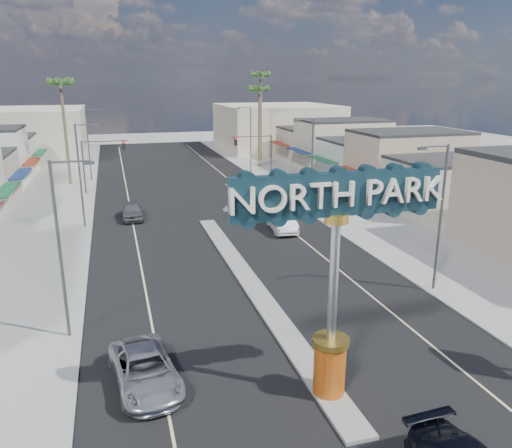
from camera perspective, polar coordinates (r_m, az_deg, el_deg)
ground at (r=46.70m, az=-5.88°, el=0.56°), size 160.00×160.00×0.00m
road at (r=46.69m, az=-5.88°, el=0.57°), size 20.00×120.00×0.01m
median_island at (r=31.89m, az=-0.62°, el=-6.78°), size 1.30×30.00×0.16m
sidewalk_left at (r=46.43m, az=-23.13°, el=-0.71°), size 8.00×120.00×0.12m
sidewalk_right at (r=50.93m, az=9.80°, el=1.80°), size 8.00×120.00×0.12m
storefront_row_right at (r=66.23m, az=12.90°, el=7.54°), size 12.00×42.00×6.00m
backdrop_far_left at (r=90.81m, az=-25.39°, el=9.30°), size 20.00×20.00×8.00m
backdrop_far_right at (r=94.53m, az=2.38°, el=11.03°), size 20.00×20.00×8.00m
gateway_sign at (r=19.23m, az=8.99°, el=-4.11°), size 8.20×1.50×9.15m
traffic_signal_left at (r=58.89m, az=-17.44°, el=7.42°), size 5.09×0.45×6.00m
traffic_signal_right at (r=61.28m, az=0.14°, el=8.48°), size 5.09×0.45×6.00m
streetlight_l_near at (r=25.55m, az=-21.24°, el=-1.93°), size 2.03×0.22×9.00m
streetlight_l_mid at (r=44.99m, az=-19.32°, el=5.75°), size 2.03×0.22×9.00m
streetlight_l_far at (r=66.76m, az=-18.50°, el=8.98°), size 2.03×0.22×9.00m
streetlight_r_near at (r=31.30m, az=20.18°, el=1.39°), size 2.03×0.22×9.00m
streetlight_r_mid at (r=48.49m, az=6.25°, el=7.26°), size 2.03×0.22×9.00m
streetlight_r_far at (r=69.17m, az=-0.74°, el=10.02°), size 2.03×0.22×9.00m
palm_left_far at (r=64.51m, az=-21.41°, el=14.23°), size 2.60×2.60×13.10m
palm_right_mid at (r=73.34m, az=0.39°, el=14.71°), size 2.60×2.60×12.10m
palm_right_far at (r=79.63m, az=0.55°, el=16.12°), size 2.60×2.60×14.10m
suv_left at (r=22.45m, az=-12.60°, el=-15.93°), size 3.17×5.64×1.49m
car_parked_left at (r=47.81m, az=-13.99°, el=1.51°), size 1.89×4.66×1.58m
car_parked_right at (r=42.95m, az=2.90°, el=0.43°), size 2.30×5.41×1.74m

